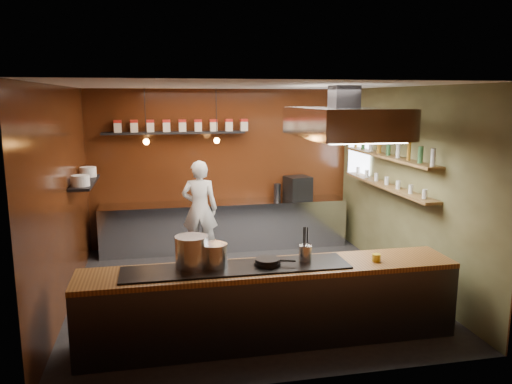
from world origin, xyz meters
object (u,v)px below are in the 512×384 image
object	(u,v)px
stockpot_large	(192,252)
chef	(200,209)
espresso_machine	(298,188)
stockpot_small	(215,255)
extractor_hood	(343,122)

from	to	relation	value
stockpot_large	chef	world-z (taller)	chef
espresso_machine	stockpot_small	bearing A→B (deg)	-131.32
espresso_machine	extractor_hood	bearing A→B (deg)	-105.02
stockpot_large	espresso_machine	distance (m)	4.35
extractor_hood	chef	size ratio (longest dim) A/B	1.14
chef	stockpot_large	bearing A→B (deg)	94.50
stockpot_large	espresso_machine	xyz separation A→B (m)	(2.32, 3.68, -0.00)
espresso_machine	chef	xyz separation A→B (m)	(-1.93, -0.38, -0.25)
stockpot_small	chef	world-z (taller)	chef
extractor_hood	espresso_machine	distance (m)	2.93
extractor_hood	stockpot_small	distance (m)	2.67
stockpot_large	espresso_machine	bearing A→B (deg)	57.80
stockpot_large	stockpot_small	distance (m)	0.26
extractor_hood	stockpot_large	distance (m)	2.83
extractor_hood	chef	distance (m)	3.28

